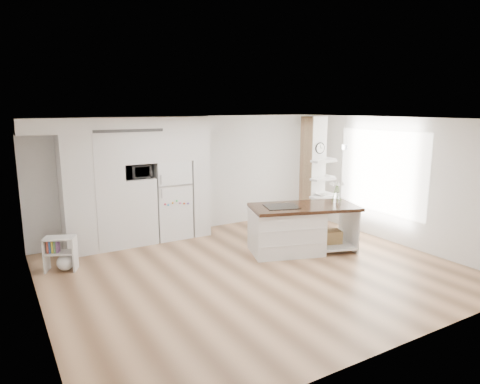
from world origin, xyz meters
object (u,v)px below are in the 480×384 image
Objects in this scene: refrigerator at (171,199)px; kitchen_island at (292,228)px; bookshelf at (62,256)px; floor_plant_a at (323,221)px.

kitchen_island is at bearing -52.13° from refrigerator.
refrigerator reaches higher than bookshelf.
bookshelf is (-2.45, -0.91, -0.60)m from refrigerator.
floor_plant_a is (3.32, -1.34, -0.65)m from refrigerator.
kitchen_island is 4.37m from bookshelf.
refrigerator is at bearing 146.16° from kitchen_island.
kitchen_island is (1.71, -2.20, -0.38)m from refrigerator.
refrigerator is 0.75× the size of kitchen_island.
floor_plant_a is (1.60, 0.87, -0.27)m from kitchen_island.
kitchen_island is at bearing 6.64° from bookshelf.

